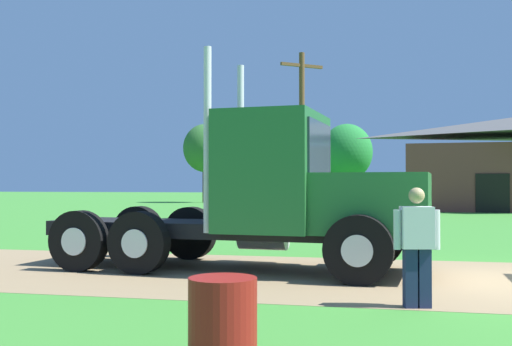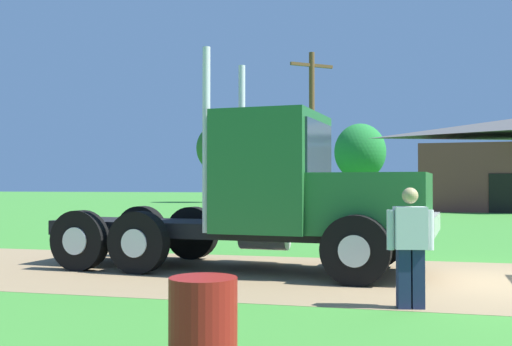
{
  "view_description": "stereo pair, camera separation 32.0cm",
  "coord_description": "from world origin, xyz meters",
  "px_view_note": "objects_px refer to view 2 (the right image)",
  "views": [
    {
      "loc": [
        -1.58,
        -10.76,
        1.63
      ],
      "look_at": [
        -4.09,
        0.64,
        1.83
      ],
      "focal_mm": 42.95,
      "sensor_mm": 36.0,
      "label": 1
    },
    {
      "loc": [
        -1.27,
        -10.69,
        1.63
      ],
      "look_at": [
        -4.09,
        0.64,
        1.83
      ],
      "focal_mm": 42.95,
      "sensor_mm": 36.0,
      "label": 2
    }
  ],
  "objects_px": {
    "steel_barrel": "(203,323)",
    "visitor_by_barrel": "(410,244)",
    "truck_foreground_white": "(280,198)",
    "utility_pole_near": "(312,130)"
  },
  "relations": [
    {
      "from": "utility_pole_near",
      "to": "truck_foreground_white",
      "type": "bearing_deg",
      "value": -83.26
    },
    {
      "from": "steel_barrel",
      "to": "truck_foreground_white",
      "type": "bearing_deg",
      "value": 95.42
    },
    {
      "from": "steel_barrel",
      "to": "utility_pole_near",
      "type": "height_order",
      "value": "utility_pole_near"
    },
    {
      "from": "truck_foreground_white",
      "to": "steel_barrel",
      "type": "distance_m",
      "value": 6.15
    },
    {
      "from": "visitor_by_barrel",
      "to": "steel_barrel",
      "type": "xyz_separation_m",
      "value": [
        -1.78,
        -3.12,
        -0.44
      ]
    },
    {
      "from": "truck_foreground_white",
      "to": "visitor_by_barrel",
      "type": "relative_size",
      "value": 4.78
    },
    {
      "from": "visitor_by_barrel",
      "to": "utility_pole_near",
      "type": "bearing_deg",
      "value": 102.36
    },
    {
      "from": "truck_foreground_white",
      "to": "utility_pole_near",
      "type": "xyz_separation_m",
      "value": [
        -2.0,
        16.94,
        2.76
      ]
    },
    {
      "from": "truck_foreground_white",
      "to": "utility_pole_near",
      "type": "height_order",
      "value": "utility_pole_near"
    },
    {
      "from": "steel_barrel",
      "to": "visitor_by_barrel",
      "type": "bearing_deg",
      "value": 60.31
    }
  ]
}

